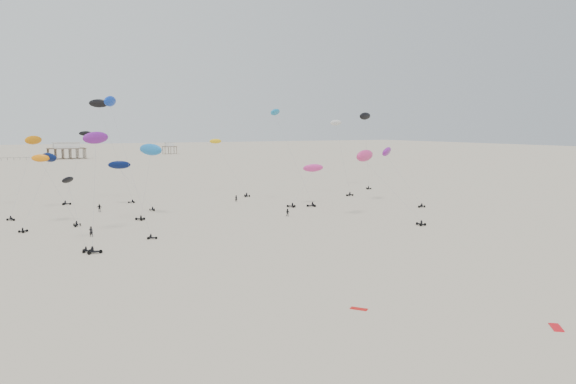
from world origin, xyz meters
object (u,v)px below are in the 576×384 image
rig_4 (123,169)px  rig_9 (287,141)px  pavilion_main (66,152)px  pavilion_small (170,149)px  spectator_0 (91,237)px  rig_0 (29,154)px

rig_4 → rig_9: rig_9 is taller
pavilion_main → rig_4: bearing=-92.8°
pavilion_small → spectator_0: size_ratio=4.18×
rig_9 → rig_0: bearing=88.3°
rig_9 → pavilion_small: bearing=3.2°
spectator_0 → rig_9: bearing=-134.3°
pavilion_small → rig_4: (-80.56, -246.80, 5.37)m
pavilion_small → spectator_0: 297.09m
pavilion_main → rig_0: size_ratio=1.11×
pavilion_small → rig_4: bearing=-108.1°
pavilion_main → rig_9: 234.13m
rig_0 → pavilion_main: bearing=-134.0°
rig_4 → spectator_0: bearing=61.6°
rig_4 → rig_9: bearing=147.4°
rig_4 → rig_9: 39.47m
pavilion_main → spectator_0: (-23.17, -252.09, -4.22)m
pavilion_main → rig_0: 220.35m
pavilion_main → rig_4: size_ratio=1.41×
rig_0 → spectator_0: rig_0 is taller
rig_9 → spectator_0: bearing=125.0°
pavilion_small → rig_4: rig_4 is taller
rig_9 → spectator_0: 54.26m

